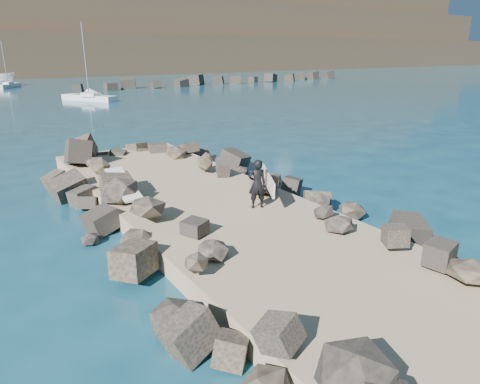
{
  "coord_description": "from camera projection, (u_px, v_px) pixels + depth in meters",
  "views": [
    {
      "loc": [
        -6.86,
        -11.28,
        5.58
      ],
      "look_at": [
        0.0,
        -1.0,
        1.5
      ],
      "focal_mm": 32.0,
      "sensor_mm": 36.0,
      "label": 1
    }
  ],
  "objects": [
    {
      "name": "boat_imported",
      "position": [
        1.0,
        79.0,
        72.93
      ],
      "size": [
        5.38,
        5.85,
        2.24
      ],
      "primitive_type": "imported",
      "rotation": [
        0.0,
        0.0,
        0.69
      ],
      "color": "silver",
      "rests_on": "ground"
    },
    {
      "name": "riprap_right",
      "position": [
        319.0,
        209.0,
        14.47
      ],
      "size": [
        2.6,
        22.0,
        1.0
      ],
      "primitive_type": "cube",
      "color": "black",
      "rests_on": "ground"
    },
    {
      "name": "breakwater_secondary",
      "position": [
        229.0,
        80.0,
        75.98
      ],
      "size": [
        52.0,
        4.0,
        1.2
      ],
      "primitive_type": "cube",
      "color": "black",
      "rests_on": "ground"
    },
    {
      "name": "riprap_left",
      "position": [
        160.0,
        251.0,
        11.41
      ],
      "size": [
        2.6,
        22.0,
        1.0
      ],
      "primitive_type": "cube",
      "color": "black",
      "rests_on": "ground"
    },
    {
      "name": "surfboard_resting",
      "position": [
        124.0,
        187.0,
        15.01
      ],
      "size": [
        0.74,
        2.53,
        0.08
      ],
      "primitive_type": "cube",
      "rotation": [
        0.0,
        0.0,
        -0.05
      ],
      "color": "silver",
      "rests_on": "riprap_left"
    },
    {
      "name": "sailboat_f",
      "position": [
        148.0,
        72.0,
        110.52
      ],
      "size": [
        3.52,
        5.57,
        6.9
      ],
      "color": "silver",
      "rests_on": "ground"
    },
    {
      "name": "ground",
      "position": [
        223.0,
        227.0,
        14.28
      ],
      "size": [
        800.0,
        800.0,
        0.0
      ],
      "primitive_type": "plane",
      "color": "#0F384C",
      "rests_on": "ground"
    },
    {
      "name": "surfer_with_board",
      "position": [
        259.0,
        183.0,
        14.1
      ],
      "size": [
        1.29,
        1.86,
        1.65
      ],
      "color": "black",
      "rests_on": "jetty"
    },
    {
      "name": "sailboat_c",
      "position": [
        89.0,
        98.0,
        50.44
      ],
      "size": [
        5.04,
        7.21,
        8.86
      ],
      "color": "silver",
      "rests_on": "ground"
    },
    {
      "name": "sailboat_b",
      "position": [
        8.0,
        86.0,
        67.91
      ],
      "size": [
        4.29,
        5.64,
        7.22
      ],
      "color": "silver",
      "rests_on": "ground"
    },
    {
      "name": "jetty",
      "position": [
        259.0,
        239.0,
        12.61
      ],
      "size": [
        6.0,
        26.0,
        0.6
      ],
      "primitive_type": "cube",
      "color": "#8C7759",
      "rests_on": "ground"
    }
  ]
}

